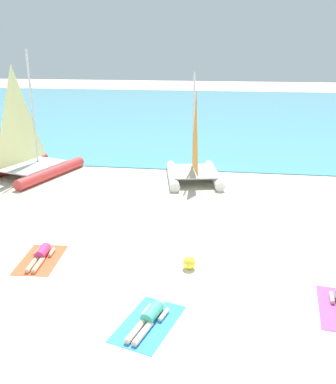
{
  "coord_description": "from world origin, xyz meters",
  "views": [
    {
      "loc": [
        2.0,
        -8.04,
        5.97
      ],
      "look_at": [
        0.0,
        5.6,
        1.2
      ],
      "focal_mm": 39.61,
      "sensor_mm": 36.0,
      "label": 1
    }
  ],
  "objects_px": {
    "towel_left": "(41,260)",
    "towel_middle": "(148,323)",
    "sailboat_red": "(29,158)",
    "sailboat_white": "(194,165)",
    "sunbather_middle": "(150,317)",
    "beach_ball": "(189,263)",
    "sunbather_left": "(41,255)"
  },
  "relations": [
    {
      "from": "towel_left",
      "to": "towel_middle",
      "type": "height_order",
      "value": "same"
    },
    {
      "from": "sailboat_red",
      "to": "towel_left",
      "type": "xyz_separation_m",
      "value": [
        4.14,
        -8.08,
        -0.86
      ]
    },
    {
      "from": "sailboat_red",
      "to": "towel_middle",
      "type": "xyz_separation_m",
      "value": [
        7.85,
        -10.6,
        -0.86
      ]
    },
    {
      "from": "sailboat_white",
      "to": "sunbather_middle",
      "type": "bearing_deg",
      "value": -101.23
    },
    {
      "from": "beach_ball",
      "to": "sailboat_white",
      "type": "bearing_deg",
      "value": 94.21
    },
    {
      "from": "beach_ball",
      "to": "towel_middle",
      "type": "bearing_deg",
      "value": -104.23
    },
    {
      "from": "sailboat_red",
      "to": "sunbather_middle",
      "type": "bearing_deg",
      "value": -36.63
    },
    {
      "from": "sunbather_middle",
      "to": "beach_ball",
      "type": "xyz_separation_m",
      "value": [
        0.65,
        2.58,
        0.05
      ]
    },
    {
      "from": "sailboat_white",
      "to": "towel_middle",
      "type": "xyz_separation_m",
      "value": [
        -0.05,
        -10.98,
        -0.72
      ]
    },
    {
      "from": "towel_middle",
      "to": "beach_ball",
      "type": "xyz_separation_m",
      "value": [
        0.67,
        2.64,
        0.18
      ]
    },
    {
      "from": "towel_middle",
      "to": "beach_ball",
      "type": "bearing_deg",
      "value": 75.77
    },
    {
      "from": "sailboat_red",
      "to": "sunbather_left",
      "type": "xyz_separation_m",
      "value": [
        4.13,
        -8.01,
        -0.74
      ]
    },
    {
      "from": "towel_left",
      "to": "sunbather_left",
      "type": "bearing_deg",
      "value": 94.58
    },
    {
      "from": "towel_left",
      "to": "towel_middle",
      "type": "distance_m",
      "value": 4.49
    },
    {
      "from": "sailboat_white",
      "to": "towel_left",
      "type": "relative_size",
      "value": 2.57
    },
    {
      "from": "sailboat_white",
      "to": "towel_middle",
      "type": "bearing_deg",
      "value": -101.32
    },
    {
      "from": "sunbather_left",
      "to": "beach_ball",
      "type": "bearing_deg",
      "value": -3.97
    },
    {
      "from": "sailboat_white",
      "to": "sunbather_left",
      "type": "relative_size",
      "value": 3.11
    },
    {
      "from": "sailboat_red",
      "to": "sunbather_middle",
      "type": "relative_size",
      "value": 3.78
    },
    {
      "from": "towel_middle",
      "to": "sunbather_middle",
      "type": "bearing_deg",
      "value": 74.2
    },
    {
      "from": "beach_ball",
      "to": "sunbather_middle",
      "type": "bearing_deg",
      "value": -104.19
    },
    {
      "from": "sailboat_white",
      "to": "sailboat_red",
      "type": "xyz_separation_m",
      "value": [
        -7.91,
        -0.38,
        0.14
      ]
    },
    {
      "from": "towel_middle",
      "to": "sunbather_middle",
      "type": "height_order",
      "value": "sunbather_middle"
    },
    {
      "from": "sunbather_middle",
      "to": "towel_left",
      "type": "bearing_deg",
      "value": 162.39
    },
    {
      "from": "sailboat_red",
      "to": "sunbather_middle",
      "type": "distance_m",
      "value": 13.17
    },
    {
      "from": "sunbather_left",
      "to": "sailboat_red",
      "type": "bearing_deg",
      "value": 112.71
    },
    {
      "from": "sunbather_middle",
      "to": "sailboat_white",
      "type": "bearing_deg",
      "value": 105.61
    },
    {
      "from": "towel_middle",
      "to": "sunbather_middle",
      "type": "xyz_separation_m",
      "value": [
        0.02,
        0.06,
        0.13
      ]
    },
    {
      "from": "sailboat_red",
      "to": "sunbather_left",
      "type": "height_order",
      "value": "sailboat_red"
    },
    {
      "from": "towel_left",
      "to": "beach_ball",
      "type": "height_order",
      "value": "beach_ball"
    },
    {
      "from": "sunbather_left",
      "to": "towel_middle",
      "type": "bearing_deg",
      "value": -39.45
    },
    {
      "from": "sailboat_white",
      "to": "sunbather_middle",
      "type": "distance_m",
      "value": 10.93
    }
  ]
}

